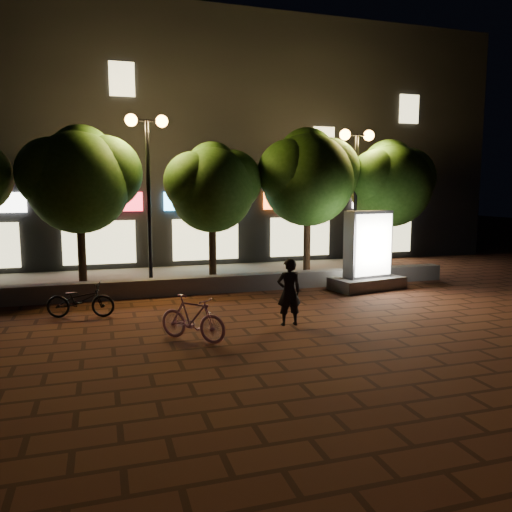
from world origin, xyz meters
name	(u,v)px	position (x,y,z in m)	size (l,w,h in m)	color
ground	(243,328)	(0.00, 0.00, 0.00)	(80.00, 80.00, 0.00)	#522B1A
retaining_wall	(206,285)	(0.00, 4.00, 0.25)	(16.00, 0.45, 0.50)	#64615D
sidewalk	(192,278)	(0.00, 6.50, 0.04)	(16.00, 5.00, 0.08)	#64615D
building_block	(165,146)	(-0.01, 12.99, 5.00)	(28.00, 8.12, 11.30)	black
tree_left	(80,176)	(-3.45, 5.46, 3.44)	(3.60, 3.00, 4.89)	black
tree_mid	(213,184)	(0.55, 5.46, 3.22)	(3.24, 2.70, 4.50)	black
tree_right	(309,174)	(3.86, 5.46, 3.57)	(3.72, 3.10, 5.07)	black
tree_far_right	(391,180)	(7.05, 5.46, 3.37)	(3.48, 2.90, 4.76)	black
street_lamp_left	(148,157)	(-1.50, 5.20, 4.03)	(1.26, 0.36, 5.18)	black
street_lamp_right	(356,165)	(5.50, 5.20, 3.89)	(1.26, 0.36, 4.98)	black
ad_kiosk	(367,258)	(4.84, 3.12, 0.97)	(2.39, 1.50, 2.41)	#64615D
scooter_pink	(193,318)	(-1.22, -0.57, 0.47)	(0.44, 1.55, 0.93)	#C484B0
rider	(289,292)	(1.06, -0.05, 0.76)	(0.56, 0.36, 1.52)	black
scooter_parked	(81,300)	(-3.45, 2.08, 0.42)	(0.56, 1.59, 0.84)	black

